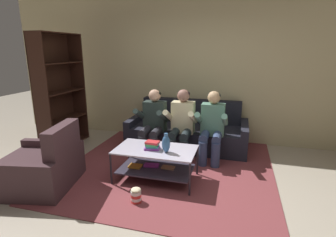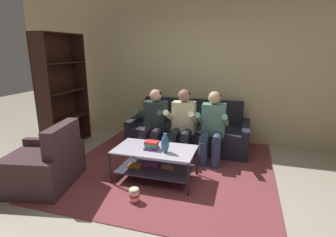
# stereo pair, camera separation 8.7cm
# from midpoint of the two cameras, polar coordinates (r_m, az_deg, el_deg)

# --- Properties ---
(ground) EXTENTS (16.80, 16.80, 0.00)m
(ground) POSITION_cam_midpoint_polar(r_m,az_deg,el_deg) (3.36, 2.14, -17.77)
(ground) COLOR #AEA28F
(back_partition) EXTENTS (8.40, 0.12, 2.90)m
(back_partition) POSITION_cam_midpoint_polar(r_m,az_deg,el_deg) (5.26, 9.22, 10.78)
(back_partition) COLOR #C4B687
(back_partition) RESTS_ON ground
(couch) EXTENTS (2.20, 0.92, 0.85)m
(couch) POSITION_cam_midpoint_polar(r_m,az_deg,el_deg) (5.02, 5.05, -2.96)
(couch) COLOR #20212C
(couch) RESTS_ON ground
(person_seated_left) EXTENTS (0.50, 0.58, 1.14)m
(person_seated_left) POSITION_cam_midpoint_polar(r_m,az_deg,el_deg) (4.54, -2.57, -0.36)
(person_seated_left) COLOR #2D2C34
(person_seated_left) RESTS_ON ground
(person_seated_middle) EXTENTS (0.50, 0.58, 1.16)m
(person_seated_middle) POSITION_cam_midpoint_polar(r_m,az_deg,el_deg) (4.40, 3.69, -0.73)
(person_seated_middle) COLOR #1F292C
(person_seated_middle) RESTS_ON ground
(person_seated_right) EXTENTS (0.50, 0.58, 1.15)m
(person_seated_right) POSITION_cam_midpoint_polar(r_m,az_deg,el_deg) (4.32, 10.26, -1.29)
(person_seated_right) COLOR navy
(person_seated_right) RESTS_ON ground
(coffee_table) EXTENTS (1.12, 0.63, 0.47)m
(coffee_table) POSITION_cam_midpoint_polar(r_m,az_deg,el_deg) (3.73, -2.24, -8.84)
(coffee_table) COLOR #BAB4CA
(coffee_table) RESTS_ON ground
(area_rug) EXTENTS (3.13, 3.40, 0.01)m
(area_rug) POSITION_cam_midpoint_polar(r_m,az_deg,el_deg) (4.35, 1.53, -9.61)
(area_rug) COLOR brown
(area_rug) RESTS_ON ground
(vase) EXTENTS (0.11, 0.11, 0.27)m
(vase) POSITION_cam_midpoint_polar(r_m,az_deg,el_deg) (3.50, 0.08, -5.45)
(vase) COLOR #325F8F
(vase) RESTS_ON coffee_table
(book_stack) EXTENTS (0.23, 0.19, 0.12)m
(book_stack) POSITION_cam_midpoint_polar(r_m,az_deg,el_deg) (3.64, -2.91, -5.84)
(book_stack) COLOR purple
(book_stack) RESTS_ON coffee_table
(bookshelf) EXTENTS (0.35, 1.07, 2.09)m
(bookshelf) POSITION_cam_midpoint_polar(r_m,az_deg,el_deg) (5.30, -21.89, 2.63)
(bookshelf) COLOR #321B13
(bookshelf) RESTS_ON ground
(armchair) EXTENTS (1.08, 1.10, 0.87)m
(armchair) POSITION_cam_midpoint_polar(r_m,az_deg,el_deg) (3.98, -25.18, -9.37)
(armchair) COLOR #412A2F
(armchair) RESTS_ON ground
(popcorn_tub) EXTENTS (0.13, 0.13, 0.19)m
(popcorn_tub) POSITION_cam_midpoint_polar(r_m,az_deg,el_deg) (3.33, -6.57, -16.21)
(popcorn_tub) COLOR red
(popcorn_tub) RESTS_ON ground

